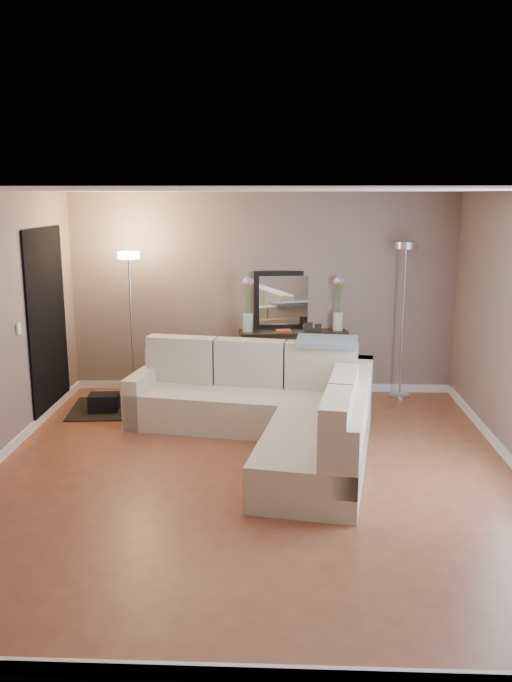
{
  "coord_description": "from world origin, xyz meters",
  "views": [
    {
      "loc": [
        0.28,
        -5.83,
        2.56
      ],
      "look_at": [
        0.0,
        0.8,
        1.1
      ],
      "focal_mm": 35.0,
      "sensor_mm": 36.0,
      "label": 1
    }
  ],
  "objects_px": {
    "console_table": "(286,359)",
    "floor_lamp_unlit": "(404,289)",
    "floor_lamp_lit": "(130,297)",
    "sectional_sofa": "(274,409)"
  },
  "relations": [
    {
      "from": "console_table",
      "to": "floor_lamp_unlit",
      "type": "distance_m",
      "value": 1.74
    },
    {
      "from": "floor_lamp_lit",
      "to": "sectional_sofa",
      "type": "bearing_deg",
      "value": -37.1
    },
    {
      "from": "floor_lamp_lit",
      "to": "console_table",
      "type": "bearing_deg",
      "value": 9.82
    },
    {
      "from": "floor_lamp_lit",
      "to": "floor_lamp_unlit",
      "type": "xyz_separation_m",
      "value": [
        3.41,
        0.28,
        0.08
      ]
    },
    {
      "from": "sectional_sofa",
      "to": "floor_lamp_unlit",
      "type": "relative_size",
      "value": 1.49
    },
    {
      "from": "console_table",
      "to": "floor_lamp_lit",
      "type": "xyz_separation_m",
      "value": [
        -1.94,
        -0.34,
        0.85
      ]
    },
    {
      "from": "console_table",
      "to": "floor_lamp_unlit",
      "type": "xyz_separation_m",
      "value": [
        1.47,
        -0.06,
        0.93
      ]
    },
    {
      "from": "floor_lamp_lit",
      "to": "floor_lamp_unlit",
      "type": "relative_size",
      "value": 0.94
    },
    {
      "from": "sectional_sofa",
      "to": "floor_lamp_lit",
      "type": "distance_m",
      "value": 2.46
    },
    {
      "from": "sectional_sofa",
      "to": "floor_lamp_unlit",
      "type": "xyz_separation_m",
      "value": [
        1.61,
        1.64,
        1.06
      ]
    }
  ]
}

